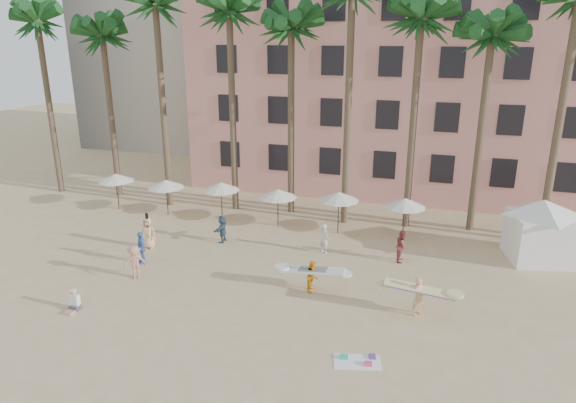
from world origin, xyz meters
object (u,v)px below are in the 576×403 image
Objects in this scene: pink_hotel at (423,86)px; cabana at (541,225)px; carrier_white at (313,274)px; carrier_yellow at (419,294)px.

cabana is at bearing -62.69° from pink_hotel.
cabana is at bearing 32.78° from carrier_white.
pink_hotel is 22.86m from carrier_white.
cabana is at bearing 53.10° from carrier_yellow.
cabana is 13.21m from carrier_white.
carrier_yellow is 5.13m from carrier_white.
carrier_yellow is (1.37, -22.28, -6.98)m from pink_hotel.
pink_hotel reaches higher than carrier_yellow.
pink_hotel is 6.57× the size of cabana.
pink_hotel is 11.36× the size of carrier_yellow.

